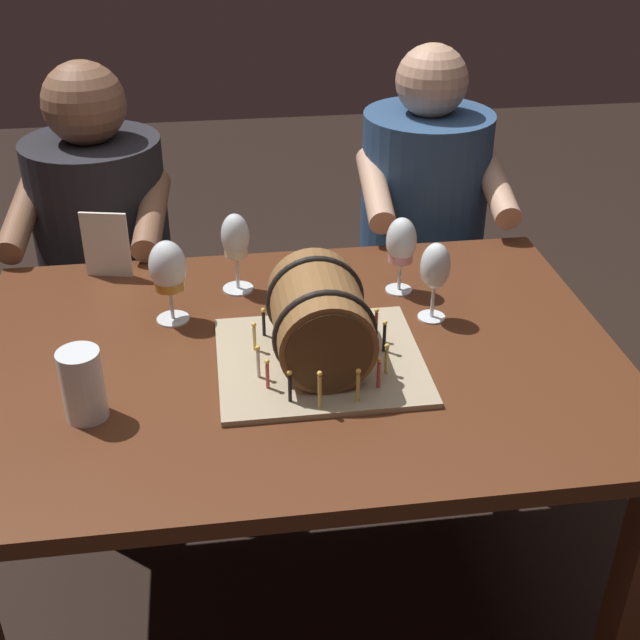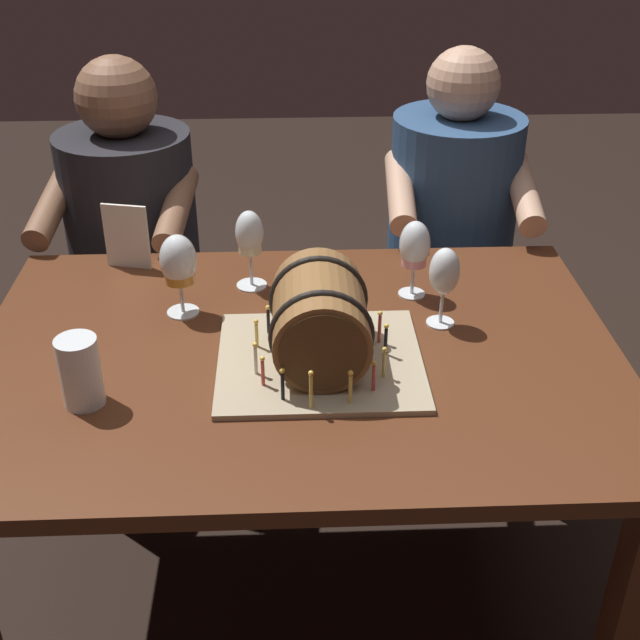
{
  "view_description": "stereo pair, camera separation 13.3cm",
  "coord_description": "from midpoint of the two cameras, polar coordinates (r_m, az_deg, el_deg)",
  "views": [
    {
      "loc": [
        -0.15,
        -1.42,
        1.65
      ],
      "look_at": [
        0.04,
        -0.05,
        0.84
      ],
      "focal_mm": 46.7,
      "sensor_mm": 36.0,
      "label": 1
    },
    {
      "loc": [
        -0.02,
        -1.43,
        1.65
      ],
      "look_at": [
        0.04,
        -0.05,
        0.84
      ],
      "focal_mm": 46.7,
      "sensor_mm": 36.0,
      "label": 2
    }
  ],
  "objects": [
    {
      "name": "wine_glass_rose",
      "position": [
        1.87,
        3.56,
        5.16
      ],
      "size": [
        0.07,
        0.07,
        0.18
      ],
      "color": "white",
      "rests_on": "dining_table"
    },
    {
      "name": "wine_glass_white",
      "position": [
        1.88,
        -7.84,
        5.4
      ],
      "size": [
        0.07,
        0.07,
        0.19
      ],
      "color": "white",
      "rests_on": "dining_table"
    },
    {
      "name": "menu_card",
      "position": [
        2.03,
        -16.28,
        4.93
      ],
      "size": [
        0.11,
        0.03,
        0.16
      ],
      "primitive_type": "cube",
      "rotation": [
        -0.01,
        0.0,
        -0.22
      ],
      "color": "silver",
      "rests_on": "dining_table"
    },
    {
      "name": "person_seated_left",
      "position": [
        2.45,
        -15.76,
        2.61
      ],
      "size": [
        0.43,
        0.51,
        1.16
      ],
      "color": "black",
      "rests_on": "ground"
    },
    {
      "name": "wine_glass_amber",
      "position": [
        1.78,
        -12.48,
        3.32
      ],
      "size": [
        0.08,
        0.08,
        0.19
      ],
      "color": "white",
      "rests_on": "dining_table"
    },
    {
      "name": "dining_table",
      "position": [
        1.76,
        -3.8,
        -5.15
      ],
      "size": [
        1.32,
        0.93,
        0.74
      ],
      "color": "#562D19",
      "rests_on": "ground"
    },
    {
      "name": "wine_glass_empty",
      "position": [
        1.76,
        5.78,
        3.51
      ],
      "size": [
        0.06,
        0.06,
        0.18
      ],
      "color": "white",
      "rests_on": "dining_table"
    },
    {
      "name": "ground_plane",
      "position": [
        2.18,
        -3.21,
        -18.67
      ],
      "size": [
        8.0,
        8.0,
        0.0
      ],
      "primitive_type": "plane",
      "color": "black"
    },
    {
      "name": "person_seated_right",
      "position": [
        2.47,
        5.34,
        4.14
      ],
      "size": [
        0.41,
        0.49,
        1.18
      ],
      "color": "#1B2D46",
      "rests_on": "ground"
    },
    {
      "name": "barrel_cake",
      "position": [
        1.61,
        -2.35,
        -0.41
      ],
      "size": [
        0.41,
        0.36,
        0.2
      ],
      "color": "tan",
      "rests_on": "dining_table"
    },
    {
      "name": "beer_pint",
      "position": [
        1.56,
        -18.31,
        -4.42
      ],
      "size": [
        0.08,
        0.08,
        0.14
      ],
      "color": "white",
      "rests_on": "dining_table"
    }
  ]
}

